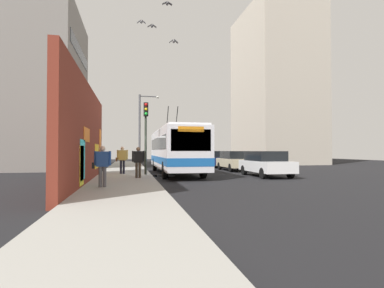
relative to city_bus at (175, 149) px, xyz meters
name	(u,v)px	position (x,y,z in m)	size (l,w,h in m)	color
ground_plane	(150,176)	(-1.43, 1.80, -1.73)	(80.00, 80.00, 0.00)	black
sidewalk_slab	(125,175)	(-1.43, 3.40, -1.66)	(48.00, 3.20, 0.15)	#9E9B93
graffiti_wall	(86,135)	(-5.89, 5.15, 0.63)	(13.08, 0.32, 4.74)	maroon
building_far_left	(42,90)	(8.94, 11.00, 5.46)	(11.35, 6.57, 14.38)	gray
building_far_right	(275,87)	(15.26, -15.20, 8.04)	(11.52, 8.06, 19.54)	#B2A899
city_bus	(175,149)	(0.00, 0.00, 0.00)	(11.40, 2.53, 4.88)	silver
parked_car_white	(265,163)	(-3.34, -5.20, -0.90)	(4.51, 1.92, 1.58)	white
parked_car_champagne	(235,160)	(2.35, -5.20, -0.90)	(4.42, 1.90, 1.58)	#C6B793
parked_car_navy	(217,159)	(7.61, -5.20, -0.90)	(4.30, 1.75, 1.58)	navy
parked_car_red	(202,157)	(14.01, -5.20, -0.90)	(4.25, 1.79, 1.58)	#B21E19
pedestrian_near_wall	(102,163)	(-8.41, 4.19, -0.62)	(0.22, 0.74, 1.65)	#595960
pedestrian_midblock	(122,158)	(-1.24, 3.57, -0.56)	(0.23, 0.76, 1.72)	#1E1E2D
pedestrian_at_curb	(138,160)	(-4.41, 2.66, -0.61)	(0.22, 0.67, 1.66)	#3F3326
traffic_light	(146,126)	(-2.27, 2.15, 1.38)	(0.49, 0.28, 4.43)	#2D382D
street_lamp	(142,125)	(6.56, 2.04, 2.17)	(0.44, 1.84, 6.50)	#4C4C51
flying_pigeons	(158,24)	(-3.79, 1.54, 7.15)	(2.42, 2.28, 1.88)	slate
curbside_puddle	(160,176)	(-1.46, 1.20, -1.73)	(2.00, 2.00, 0.00)	black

